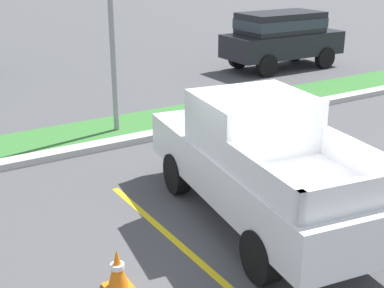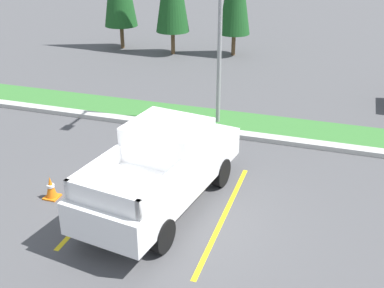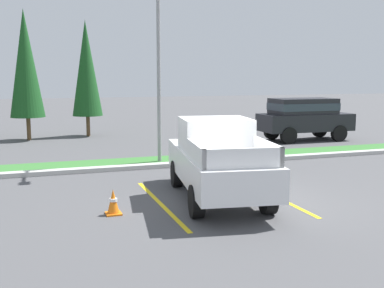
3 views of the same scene
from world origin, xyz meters
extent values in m
plane|color=#4C4C4F|center=(0.00, 0.00, 0.00)|extent=(120.00, 120.00, 0.00)
cube|color=yellow|center=(-1.52, 0.42, 0.00)|extent=(0.12, 4.80, 0.01)
cube|color=yellow|center=(1.58, 0.42, 0.00)|extent=(0.12, 4.80, 0.01)
cube|color=#B2B2AD|center=(0.00, 5.00, 0.07)|extent=(56.00, 0.40, 0.15)
cube|color=#387533|center=(0.00, 6.10, 0.03)|extent=(56.00, 1.80, 0.06)
cylinder|color=black|center=(-0.58, 2.08, 0.38)|extent=(0.39, 0.79, 0.76)
cylinder|color=black|center=(1.10, 1.82, 0.38)|extent=(0.39, 0.79, 0.76)
cylinder|color=black|center=(-1.04, -0.99, 0.38)|extent=(0.39, 0.79, 0.76)
cylinder|color=black|center=(0.64, -1.24, 0.38)|extent=(0.39, 0.79, 0.76)
cube|color=white|center=(0.03, 0.42, 0.88)|extent=(2.66, 5.43, 0.76)
cube|color=white|center=(0.08, 0.71, 1.68)|extent=(1.98, 1.85, 0.84)
cube|color=#2D3842|center=(0.20, 1.53, 1.73)|extent=(1.61, 0.30, 0.63)
cube|color=white|center=(-1.03, -0.89, 1.48)|extent=(0.38, 1.89, 0.44)
cube|color=white|center=(0.66, -1.14, 1.48)|extent=(0.38, 1.89, 0.44)
cube|color=white|center=(-0.32, -1.91, 1.48)|extent=(1.79, 0.37, 0.44)
cube|color=silver|center=(0.41, 2.94, 0.64)|extent=(1.81, 0.43, 0.28)
cylinder|color=gray|center=(-0.08, 5.90, 3.51)|extent=(0.14, 0.14, 7.01)
cylinder|color=brown|center=(-7.70, 14.32, 0.60)|extent=(0.20, 0.20, 1.20)
cylinder|color=brown|center=(-4.70, 14.04, 0.58)|extent=(0.20, 0.20, 1.16)
cylinder|color=brown|center=(-1.69, 14.75, 0.55)|extent=(0.20, 0.20, 1.10)
cube|color=orange|center=(-2.79, -0.13, 0.02)|extent=(0.36, 0.36, 0.04)
cone|color=orange|center=(-2.79, -0.13, 0.32)|extent=(0.28, 0.28, 0.56)
cylinder|color=white|center=(-2.79, -0.13, 0.35)|extent=(0.19, 0.19, 0.07)
camera|label=1|loc=(-5.18, -5.86, 4.33)|focal=50.15mm
camera|label=2|loc=(3.86, -9.02, 6.52)|focal=45.18mm
camera|label=3|loc=(-4.47, -10.77, 3.20)|focal=43.98mm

